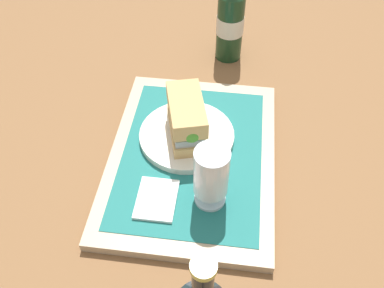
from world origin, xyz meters
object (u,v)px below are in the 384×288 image
Objects in this scene: plate at (187,136)px; second_bottle at (230,19)px; sandwich at (187,119)px; beer_glass at (211,176)px.

plate is 0.33m from second_bottle.
plate is at bearing -180.00° from sandwich.
sandwich is 0.32m from second_bottle.
second_bottle is at bearing 153.94° from sandwich.
beer_glass reaches higher than sandwich.
beer_glass is (0.14, 0.06, 0.01)m from sandwich.
beer_glass is 0.46m from second_bottle.
plate is 0.05m from sandwich.
beer_glass is at bearing -0.11° from second_bottle.
beer_glass is at bearing 8.22° from sandwich.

